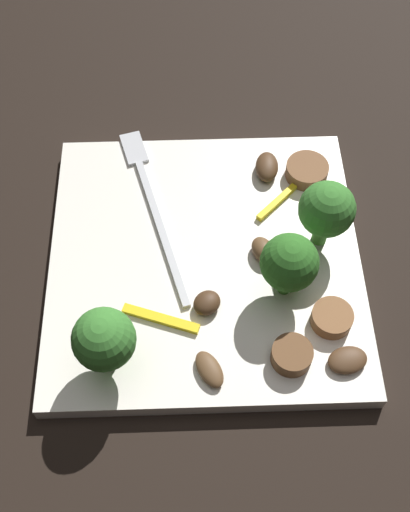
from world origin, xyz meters
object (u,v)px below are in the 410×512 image
sausage_slice_1 (332,318)px  mushroom_4 (212,303)px  broccoli_floret_2 (104,340)px  mushroom_1 (208,369)px  fork (151,199)px  mushroom_0 (267,167)px  broccoli_floret_0 (289,263)px  mushroom_3 (347,360)px  sausage_slice_0 (292,355)px  pepper_strip_0 (279,200)px  plate (205,261)px  sausage_slice_2 (307,171)px  mushroom_2 (263,245)px  broccoli_floret_1 (327,210)px  pepper_strip_1 (161,319)px

sausage_slice_1 → mushroom_4: 0.09m
broccoli_floret_2 → mushroom_1: size_ratio=2.08×
broccoli_floret_2 → sausage_slice_1: bearing=-80.3°
mushroom_4 → mushroom_1: bearing=175.1°
fork → mushroom_0: bearing=-89.7°
mushroom_0 → mushroom_1: bearing=162.7°
broccoli_floret_0 → sausage_slice_1: 0.05m
mushroom_1 → mushroom_3: size_ratio=1.03×
sausage_slice_1 → mushroom_4: bearing=80.0°
fork → sausage_slice_0: sausage_slice_0 is taller
mushroom_1 → pepper_strip_0: size_ratio=0.58×
plate → sausage_slice_2: size_ratio=6.79×
mushroom_0 → fork: bearing=105.8°
broccoli_floret_0 → sausage_slice_2: broccoli_floret_0 is taller
mushroom_2 → broccoli_floret_2: bearing=128.6°
broccoli_floret_1 → mushroom_0: (0.07, 0.04, -0.03)m
mushroom_1 → mushroom_4: 0.05m
mushroom_1 → pepper_strip_1: size_ratio=0.50×
broccoli_floret_1 → mushroom_2: (-0.01, 0.05, -0.03)m
mushroom_1 → mushroom_2: (0.10, -0.05, 0.00)m
broccoli_floret_0 → mushroom_4: bearing=103.1°
fork → mushroom_3: bearing=-151.9°
sausage_slice_0 → mushroom_1: size_ratio=0.99×
fork → mushroom_2: (-0.05, -0.09, 0.00)m
mushroom_4 → pepper_strip_0: size_ratio=0.43×
mushroom_0 → mushroom_4: 0.14m
mushroom_4 → broccoli_floret_0: bearing=-76.9°
sausage_slice_0 → mushroom_2: same height
mushroom_1 → mushroom_2: size_ratio=1.21×
sausage_slice_0 → mushroom_2: size_ratio=1.20×
fork → mushroom_1: mushroom_1 is taller
pepper_strip_1 → mushroom_1: bearing=-140.9°
fork → sausage_slice_2: sausage_slice_2 is taller
fork → broccoli_floret_2: 0.15m
sausage_slice_1 → fork: bearing=49.3°
broccoli_floret_0 → sausage_slice_0: broccoli_floret_0 is taller
mushroom_1 → mushroom_2: 0.11m
broccoli_floret_1 → mushroom_0: bearing=27.1°
plate → broccoli_floret_2: 0.12m
broccoli_floret_2 → mushroom_4: 0.09m
sausage_slice_0 → mushroom_4: sausage_slice_0 is taller
broccoli_floret_0 → plate: bearing=61.7°
mushroom_3 → pepper_strip_0: mushroom_3 is taller
broccoli_floret_0 → sausage_slice_0: (-0.06, 0.00, -0.03)m
broccoli_floret_0 → pepper_strip_0: (0.08, -0.00, -0.04)m
plate → sausage_slice_0: bearing=-146.5°
broccoli_floret_0 → broccoli_floret_1: size_ratio=0.97×
plate → pepper_strip_1: (-0.05, 0.03, 0.01)m
sausage_slice_0 → sausage_slice_1: bearing=-48.7°
sausage_slice_2 → pepper_strip_1: size_ratio=0.61×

